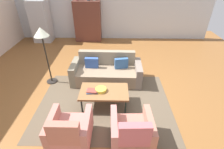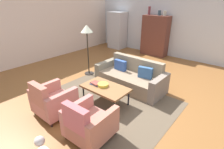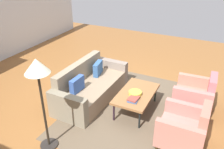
{
  "view_description": "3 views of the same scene",
  "coord_description": "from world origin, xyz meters",
  "px_view_note": "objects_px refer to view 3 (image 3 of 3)",
  "views": [
    {
      "loc": [
        0.13,
        -3.98,
        3.05
      ],
      "look_at": [
        0.05,
        -0.41,
        0.77
      ],
      "focal_mm": 27.23,
      "sensor_mm": 36.0,
      "label": 1
    },
    {
      "loc": [
        2.49,
        -3.54,
        2.53
      ],
      "look_at": [
        -0.13,
        -0.41,
        0.72
      ],
      "focal_mm": 27.98,
      "sensor_mm": 36.0,
      "label": 2
    },
    {
      "loc": [
        -4.25,
        -2.1,
        3.13
      ],
      "look_at": [
        -0.16,
        -0.09,
        0.77
      ],
      "focal_mm": 37.98,
      "sensor_mm": 36.0,
      "label": 3
    }
  ],
  "objects_px": {
    "couch": "(89,87)",
    "armchair_right": "(196,96)",
    "armchair_left": "(186,129)",
    "floor_lamp": "(38,75)",
    "book_stack": "(133,99)",
    "coffee_table": "(136,94)",
    "fruit_bowl": "(135,93)"
  },
  "relations": [
    {
      "from": "couch",
      "to": "armchair_right",
      "type": "distance_m",
      "value": 2.43
    },
    {
      "from": "armchair_left",
      "to": "floor_lamp",
      "type": "height_order",
      "value": "floor_lamp"
    },
    {
      "from": "couch",
      "to": "book_stack",
      "type": "distance_m",
      "value": 1.28
    },
    {
      "from": "couch",
      "to": "armchair_right",
      "type": "height_order",
      "value": "armchair_right"
    },
    {
      "from": "couch",
      "to": "coffee_table",
      "type": "distance_m",
      "value": 1.19
    },
    {
      "from": "armchair_left",
      "to": "floor_lamp",
      "type": "bearing_deg",
      "value": 116.61
    },
    {
      "from": "couch",
      "to": "armchair_right",
      "type": "xyz_separation_m",
      "value": [
        0.6,
        -2.35,
        0.06
      ]
    },
    {
      "from": "fruit_bowl",
      "to": "armchair_left",
      "type": "bearing_deg",
      "value": -114.1
    },
    {
      "from": "armchair_left",
      "to": "fruit_bowl",
      "type": "bearing_deg",
      "value": 65.64
    },
    {
      "from": "coffee_table",
      "to": "armchair_right",
      "type": "bearing_deg",
      "value": -62.67
    },
    {
      "from": "couch",
      "to": "book_stack",
      "type": "xyz_separation_m",
      "value": [
        -0.29,
        -1.23,
        0.19
      ]
    },
    {
      "from": "fruit_bowl",
      "to": "floor_lamp",
      "type": "height_order",
      "value": "floor_lamp"
    },
    {
      "from": "coffee_table",
      "to": "floor_lamp",
      "type": "relative_size",
      "value": 0.7
    },
    {
      "from": "couch",
      "to": "armchair_left",
      "type": "bearing_deg",
      "value": 76.61
    },
    {
      "from": "armchair_left",
      "to": "book_stack",
      "type": "bearing_deg",
      "value": 74.28
    },
    {
      "from": "armchair_right",
      "to": "fruit_bowl",
      "type": "relative_size",
      "value": 3.22
    },
    {
      "from": "floor_lamp",
      "to": "armchair_right",
      "type": "bearing_deg",
      "value": -43.42
    },
    {
      "from": "coffee_table",
      "to": "armchair_right",
      "type": "relative_size",
      "value": 1.36
    },
    {
      "from": "couch",
      "to": "armchair_right",
      "type": "bearing_deg",
      "value": 105.27
    },
    {
      "from": "armchair_right",
      "to": "fruit_bowl",
      "type": "height_order",
      "value": "armchair_right"
    },
    {
      "from": "armchair_right",
      "to": "couch",
      "type": "bearing_deg",
      "value": 102.06
    },
    {
      "from": "coffee_table",
      "to": "armchair_left",
      "type": "distance_m",
      "value": 1.31
    },
    {
      "from": "couch",
      "to": "armchair_left",
      "type": "xyz_separation_m",
      "value": [
        -0.6,
        -2.35,
        0.06
      ]
    },
    {
      "from": "armchair_left",
      "to": "fruit_bowl",
      "type": "xyz_separation_m",
      "value": [
        0.52,
        1.17,
        0.15
      ]
    },
    {
      "from": "armchair_left",
      "to": "floor_lamp",
      "type": "xyz_separation_m",
      "value": [
        -1.11,
        2.19,
        1.1
      ]
    },
    {
      "from": "armchair_left",
      "to": "coffee_table",
      "type": "bearing_deg",
      "value": 62.53
    },
    {
      "from": "book_stack",
      "to": "floor_lamp",
      "type": "bearing_deg",
      "value": 143.1
    },
    {
      "from": "couch",
      "to": "floor_lamp",
      "type": "bearing_deg",
      "value": 6.53
    },
    {
      "from": "armchair_right",
      "to": "floor_lamp",
      "type": "relative_size",
      "value": 0.51
    },
    {
      "from": "armchair_left",
      "to": "floor_lamp",
      "type": "distance_m",
      "value": 2.69
    },
    {
      "from": "couch",
      "to": "coffee_table",
      "type": "xyz_separation_m",
      "value": [
        -0.0,
        -1.19,
        0.13
      ]
    },
    {
      "from": "book_stack",
      "to": "fruit_bowl",
      "type": "bearing_deg",
      "value": 12.04
    }
  ]
}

